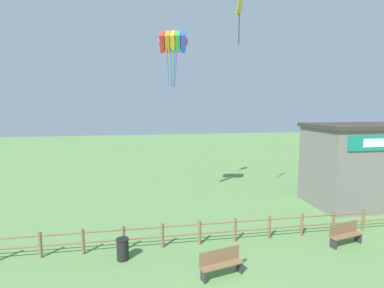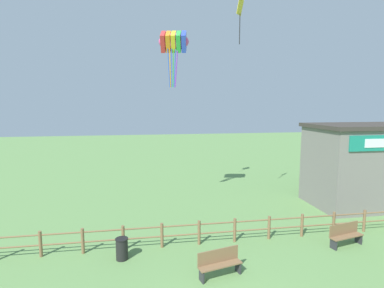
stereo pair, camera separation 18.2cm
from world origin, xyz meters
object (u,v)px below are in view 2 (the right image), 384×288
object	(u,v)px
trash_bin	(122,249)
kite_yellow_diamond	(240,13)
park_bench_by_building	(345,234)
seaside_building	(369,164)
park_bench_near_fence	(219,262)
kite_rainbow_parafoil	(174,42)

from	to	relation	value
trash_bin	kite_yellow_diamond	distance (m)	14.13
park_bench_by_building	seaside_building	bearing A→B (deg)	43.48
seaside_building	park_bench_near_fence	xyz separation A→B (m)	(-11.76, -6.54, -2.12)
park_bench_near_fence	kite_yellow_diamond	size ratio (longest dim) A/B	0.71
seaside_building	park_bench_by_building	world-z (taller)	seaside_building
park_bench_by_building	trash_bin	distance (m)	10.18
seaside_building	kite_rainbow_parafoil	size ratio (longest dim) A/B	2.24
trash_bin	kite_rainbow_parafoil	distance (m)	12.23
kite_rainbow_parafoil	trash_bin	bearing A→B (deg)	-114.38
seaside_building	kite_yellow_diamond	size ratio (longest dim) A/B	3.07
park_bench_near_fence	trash_bin	distance (m)	4.20
kite_rainbow_parafoil	kite_yellow_diamond	distance (m)	4.24
park_bench_by_building	kite_rainbow_parafoil	size ratio (longest dim) A/B	0.52
park_bench_by_building	kite_rainbow_parafoil	distance (m)	14.01
park_bench_by_building	trash_bin	xyz separation A→B (m)	(-10.17, 0.43, -0.08)
park_bench_near_fence	kite_rainbow_parafoil	size ratio (longest dim) A/B	0.52
seaside_building	park_bench_near_fence	distance (m)	13.62
seaside_building	trash_bin	distance (m)	16.34
seaside_building	park_bench_by_building	bearing A→B (deg)	-136.52
kite_yellow_diamond	trash_bin	bearing A→B (deg)	-142.47
park_bench_by_building	kite_rainbow_parafoil	bearing A→B (deg)	135.71
park_bench_by_building	trash_bin	bearing A→B (deg)	177.57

